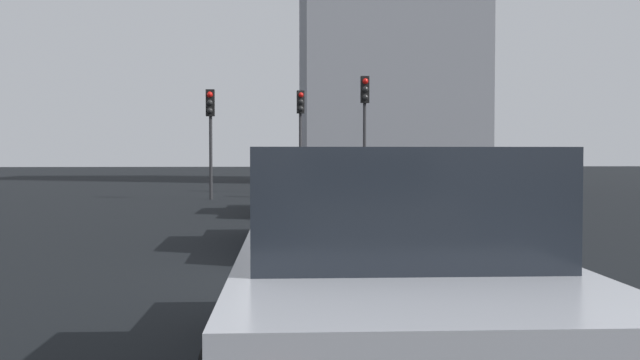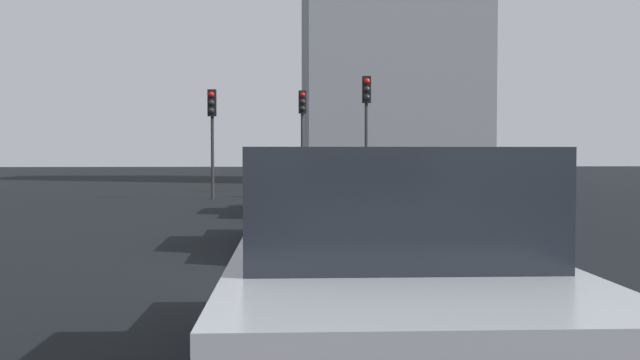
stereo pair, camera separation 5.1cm
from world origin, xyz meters
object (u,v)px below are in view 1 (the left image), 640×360
traffic_light_near_left (301,119)px  traffic_light_near_right (210,120)px  traffic_light_far_left (365,111)px  car_white_lead (297,182)px  car_navy_second (317,200)px  car_silver_third (383,273)px

traffic_light_near_left → traffic_light_near_right: bearing=-46.2°
traffic_light_near_left → traffic_light_far_left: (-4.22, -1.98, 0.09)m
car_white_lead → traffic_light_near_right: bearing=26.6°
car_navy_second → traffic_light_far_left: bearing=-12.2°
traffic_light_near_left → traffic_light_near_right: (-3.93, 3.24, -0.23)m
car_white_lead → traffic_light_near_left: 9.78m
car_white_lead → traffic_light_far_left: (5.32, -2.53, 2.21)m
traffic_light_near_left → traffic_light_far_left: bearing=18.5°
traffic_light_near_left → car_white_lead: bearing=-10.0°
car_white_lead → traffic_light_near_right: traffic_light_near_right is taller
traffic_light_near_left → car_navy_second: bearing=-8.5°
car_white_lead → traffic_light_near_left: bearing=-2.4°
car_silver_third → traffic_light_far_left: 20.08m
traffic_light_near_left → traffic_light_far_left: traffic_light_far_left is taller
car_white_lead → traffic_light_far_left: bearing=-24.6°
car_silver_third → traffic_light_far_left: size_ratio=1.14×
car_white_lead → car_navy_second: bearing=-179.0°
car_white_lead → traffic_light_near_right: (5.60, 2.69, 1.90)m
traffic_light_near_right → traffic_light_far_left: bearing=90.9°
car_navy_second → car_silver_third: bearing=178.6°
car_navy_second → traffic_light_near_left: 16.83m
car_navy_second → traffic_light_far_left: (12.47, -2.51, 2.23)m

